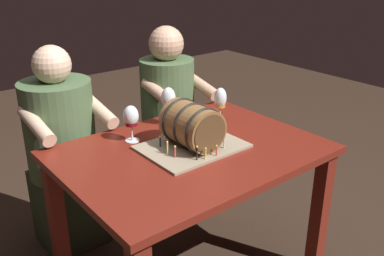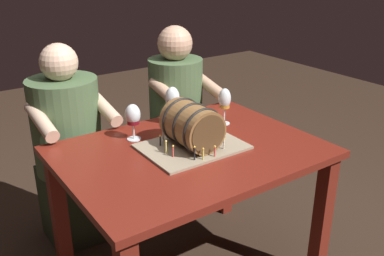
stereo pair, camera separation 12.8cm
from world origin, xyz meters
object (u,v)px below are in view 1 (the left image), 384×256
Objects in this scene: dining_table at (191,171)px; wine_glass_red at (131,118)px; person_seated_left at (63,156)px; person_seated_right at (168,126)px; wine_glass_white at (168,100)px; barrel_cake at (192,128)px; wine_glass_amber at (220,100)px.

wine_glass_red is at bearing 123.66° from dining_table.
dining_table is 0.77m from person_seated_left.
person_seated_right reaches higher than wine_glass_red.
wine_glass_white is at bearing 13.10° from wine_glass_red.
barrel_cake is at bearing -61.23° from person_seated_left.
barrel_cake is 0.81m from person_seated_left.
wine_glass_amber is at bearing -93.11° from person_seated_right.
barrel_cake is 2.24× the size of wine_glass_white.
person_seated_right is (0.34, 0.67, -0.29)m from barrel_cake.
dining_table is 2.58× the size of barrel_cake.
wine_glass_amber is at bearing -10.30° from wine_glass_red.
barrel_cake is at bearing -117.12° from person_seated_right.
person_seated_left reaches higher than dining_table.
barrel_cake is at bearing 23.66° from dining_table.
wine_glass_amber is 1.08× the size of wine_glass_red.
person_seated_left reaches higher than barrel_cake.
person_seated_left is 0.71m from person_seated_right.
dining_table is 0.44m from wine_glass_amber.
person_seated_left is at bearing 118.77° from barrel_cake.
person_seated_right is (0.71, -0.00, -0.00)m from person_seated_left.
dining_table is 0.77m from person_seated_right.
wine_glass_red is at bearing -140.61° from person_seated_right.
wine_glass_red is at bearing -166.90° from wine_glass_white.
wine_glass_white is 1.13× the size of wine_glass_red.
wine_glass_white is at bearing -124.97° from person_seated_right.
wine_glass_amber reaches higher than wine_glass_red.
person_seated_left reaches higher than wine_glass_amber.
wine_glass_amber reaches higher than dining_table.
wine_glass_white reaches higher than wine_glass_amber.
person_seated_right is at bearing 39.39° from wine_glass_red.
barrel_cake is 0.81m from person_seated_right.
person_seated_left is 0.98× the size of person_seated_right.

